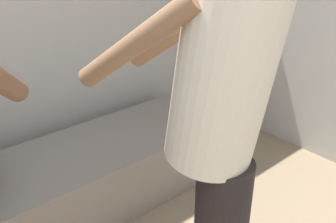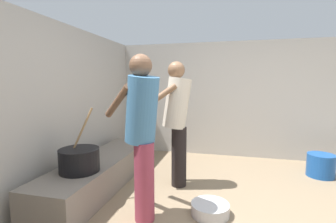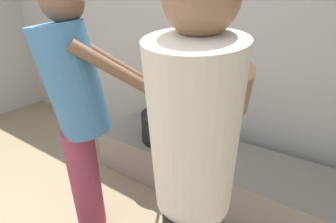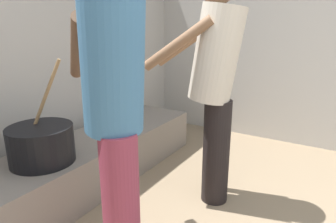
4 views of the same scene
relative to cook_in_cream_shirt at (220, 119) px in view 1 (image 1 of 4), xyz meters
The scene contains 2 objects.
hearth_ledge 1.26m from the cook_in_cream_shirt, 104.07° to the left, with size 2.25×0.60×0.38m, color slate.
cook_in_cream_shirt is the anchor object (origin of this frame).
Camera 1 is at (0.21, 0.14, 1.49)m, focal length 39.66 mm.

